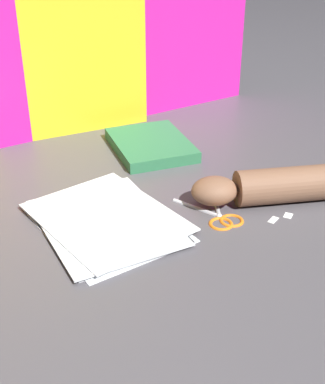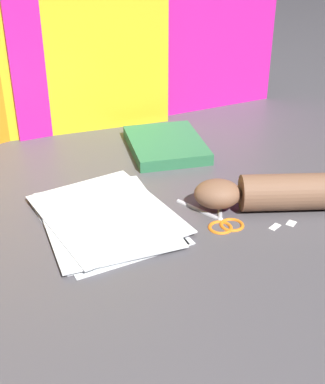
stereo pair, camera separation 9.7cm
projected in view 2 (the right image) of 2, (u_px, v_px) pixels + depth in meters
ground_plane at (139, 213)px, 1.02m from camera, size 6.00×6.00×0.00m
backdrop_panel_center at (53, 26)px, 1.24m from camera, size 0.56×0.09×0.54m
backdrop_panel_right at (153, 50)px, 1.38m from camera, size 0.74×0.03×0.37m
paper_stack at (105, 217)px, 1.00m from camera, size 0.25×0.31×0.01m
book_closed at (166, 145)px, 1.27m from camera, size 0.21×0.25×0.03m
scissors at (220, 218)px, 1.00m from camera, size 0.10×0.15×0.01m
hand_forearm at (280, 192)px, 1.02m from camera, size 0.32×0.19×0.07m
paper_scrap_near at (291, 223)px, 0.99m from camera, size 0.03×0.02×0.00m
paper_scrap_mid at (275, 227)px, 0.98m from camera, size 0.03×0.02×0.00m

